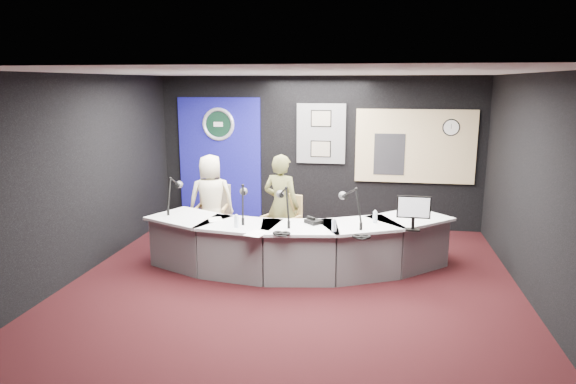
% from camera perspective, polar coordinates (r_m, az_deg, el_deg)
% --- Properties ---
extents(ground, '(6.00, 6.00, 0.00)m').
position_cam_1_polar(ground, '(7.07, 0.52, -10.16)').
color(ground, black).
rests_on(ground, ground).
extents(ceiling, '(6.00, 6.00, 0.02)m').
position_cam_1_polar(ceiling, '(6.55, 0.57, 13.15)').
color(ceiling, silver).
rests_on(ceiling, ground).
extents(wall_back, '(6.00, 0.02, 2.80)m').
position_cam_1_polar(wall_back, '(9.60, 3.38, 4.43)').
color(wall_back, black).
rests_on(wall_back, ground).
extents(wall_front, '(6.00, 0.02, 2.80)m').
position_cam_1_polar(wall_front, '(3.83, -6.62, -7.50)').
color(wall_front, black).
rests_on(wall_front, ground).
extents(wall_left, '(0.02, 6.00, 2.80)m').
position_cam_1_polar(wall_left, '(7.72, -22.02, 1.68)').
color(wall_left, black).
rests_on(wall_left, ground).
extents(wall_right, '(0.02, 6.00, 2.80)m').
position_cam_1_polar(wall_right, '(6.88, 26.06, 0.13)').
color(wall_right, black).
rests_on(wall_right, ground).
extents(broadcast_desk, '(4.50, 1.90, 0.75)m').
position_cam_1_polar(broadcast_desk, '(7.46, 0.82, -5.89)').
color(broadcast_desk, silver).
rests_on(broadcast_desk, ground).
extents(backdrop_panel, '(1.60, 0.05, 2.30)m').
position_cam_1_polar(backdrop_panel, '(9.98, -7.58, 3.77)').
color(backdrop_panel, navy).
rests_on(backdrop_panel, wall_back).
extents(agency_seal, '(0.63, 0.07, 0.63)m').
position_cam_1_polar(agency_seal, '(9.87, -7.75, 7.47)').
color(agency_seal, silver).
rests_on(agency_seal, backdrop_panel).
extents(seal_center, '(0.48, 0.01, 0.48)m').
position_cam_1_polar(seal_center, '(9.88, -7.74, 7.47)').
color(seal_center, black).
rests_on(seal_center, backdrop_panel).
extents(pinboard, '(0.90, 0.04, 1.10)m').
position_cam_1_polar(pinboard, '(9.53, 3.69, 6.48)').
color(pinboard, slate).
rests_on(pinboard, wall_back).
extents(framed_photo_upper, '(0.34, 0.02, 0.27)m').
position_cam_1_polar(framed_photo_upper, '(9.48, 3.69, 8.15)').
color(framed_photo_upper, gray).
rests_on(framed_photo_upper, pinboard).
extents(framed_photo_lower, '(0.34, 0.02, 0.27)m').
position_cam_1_polar(framed_photo_lower, '(9.53, 3.65, 4.79)').
color(framed_photo_lower, gray).
rests_on(framed_photo_lower, pinboard).
extents(booth_window_frame, '(2.12, 0.06, 1.32)m').
position_cam_1_polar(booth_window_frame, '(9.53, 13.93, 4.94)').
color(booth_window_frame, tan).
rests_on(booth_window_frame, wall_back).
extents(booth_glow, '(2.00, 0.02, 1.20)m').
position_cam_1_polar(booth_glow, '(9.52, 13.94, 4.94)').
color(booth_glow, '#FFDCA1').
rests_on(booth_glow, booth_window_frame).
extents(equipment_rack, '(0.55, 0.02, 0.75)m').
position_cam_1_polar(equipment_rack, '(9.49, 11.19, 4.13)').
color(equipment_rack, black).
rests_on(equipment_rack, booth_window_frame).
extents(wall_clock, '(0.28, 0.01, 0.28)m').
position_cam_1_polar(wall_clock, '(9.53, 17.68, 6.85)').
color(wall_clock, white).
rests_on(wall_clock, booth_window_frame).
extents(armchair_left, '(0.60, 0.60, 0.97)m').
position_cam_1_polar(armchair_left, '(8.71, -8.48, -2.63)').
color(armchair_left, tan).
rests_on(armchair_left, ground).
extents(armchair_right, '(0.67, 0.67, 0.90)m').
position_cam_1_polar(armchair_right, '(8.03, -0.75, -4.02)').
color(armchair_right, tan).
rests_on(armchair_right, ground).
extents(draped_jacket, '(0.51, 0.15, 0.70)m').
position_cam_1_polar(draped_jacket, '(8.90, -7.99, -1.39)').
color(draped_jacket, slate).
rests_on(draped_jacket, armchair_left).
extents(person_man, '(0.87, 0.71, 1.52)m').
position_cam_1_polar(person_man, '(8.64, -8.54, -0.86)').
color(person_man, beige).
rests_on(person_man, ground).
extents(person_woman, '(0.67, 0.54, 1.61)m').
position_cam_1_polar(person_woman, '(7.93, -0.76, -1.55)').
color(person_woman, brown).
rests_on(person_woman, ground).
extents(computer_monitor, '(0.40, 0.03, 0.27)m').
position_cam_1_polar(computer_monitor, '(6.96, 13.80, -1.62)').
color(computer_monitor, black).
rests_on(computer_monitor, broadcast_desk).
extents(desk_phone, '(0.28, 0.28, 0.05)m').
position_cam_1_polar(desk_phone, '(7.18, 2.85, -3.30)').
color(desk_phone, black).
rests_on(desk_phone, broadcast_desk).
extents(headphones_near, '(0.20, 0.20, 0.03)m').
position_cam_1_polar(headphones_near, '(6.58, 8.17, -4.91)').
color(headphones_near, black).
rests_on(headphones_near, broadcast_desk).
extents(headphones_far, '(0.23, 0.23, 0.04)m').
position_cam_1_polar(headphones_far, '(6.65, -0.72, -4.61)').
color(headphones_far, black).
rests_on(headphones_far, broadcast_desk).
extents(paper_stack, '(0.29, 0.33, 0.00)m').
position_cam_1_polar(paper_stack, '(7.44, -8.07, -3.05)').
color(paper_stack, white).
rests_on(paper_stack, broadcast_desk).
extents(notepad, '(0.31, 0.38, 0.00)m').
position_cam_1_polar(notepad, '(6.72, -3.47, -4.60)').
color(notepad, white).
rests_on(notepad, broadcast_desk).
extents(boom_mic_a, '(0.18, 0.74, 0.60)m').
position_cam_1_polar(boom_mic_a, '(8.03, -12.60, 0.10)').
color(boom_mic_a, black).
rests_on(boom_mic_a, broadcast_desk).
extents(boom_mic_b, '(0.26, 0.72, 0.60)m').
position_cam_1_polar(boom_mic_b, '(7.35, -5.00, -0.76)').
color(boom_mic_b, black).
rests_on(boom_mic_b, broadcast_desk).
extents(boom_mic_c, '(0.34, 0.70, 0.60)m').
position_cam_1_polar(boom_mic_c, '(7.15, -0.41, -1.07)').
color(boom_mic_c, black).
rests_on(boom_mic_c, broadcast_desk).
extents(boom_mic_d, '(0.41, 0.67, 0.60)m').
position_cam_1_polar(boom_mic_d, '(7.12, 7.09, -1.22)').
color(boom_mic_d, black).
rests_on(boom_mic_d, broadcast_desk).
extents(water_bottles, '(1.91, 0.61, 0.18)m').
position_cam_1_polar(water_bottles, '(7.07, 2.11, -2.98)').
color(water_bottles, silver).
rests_on(water_bottles, broadcast_desk).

